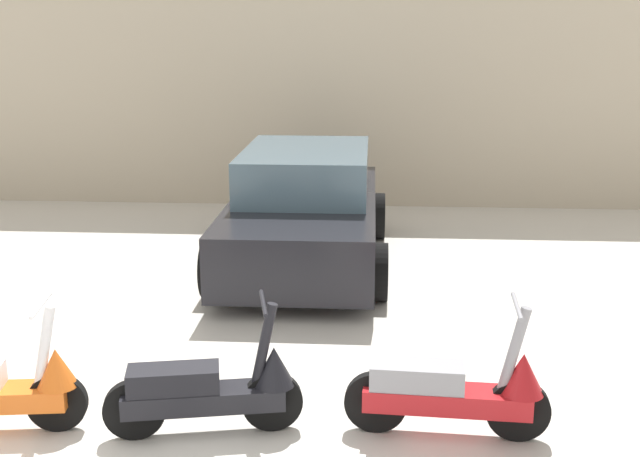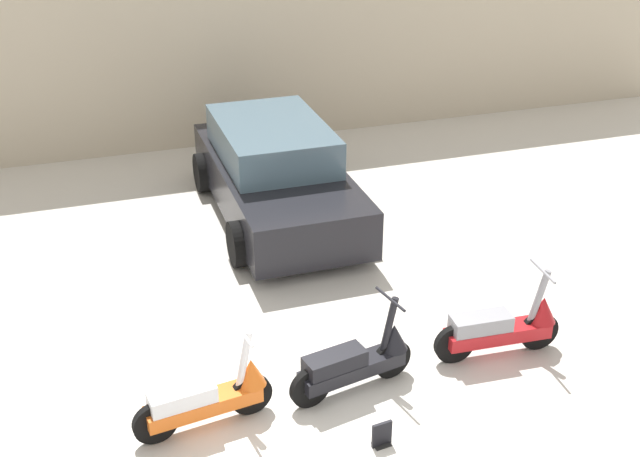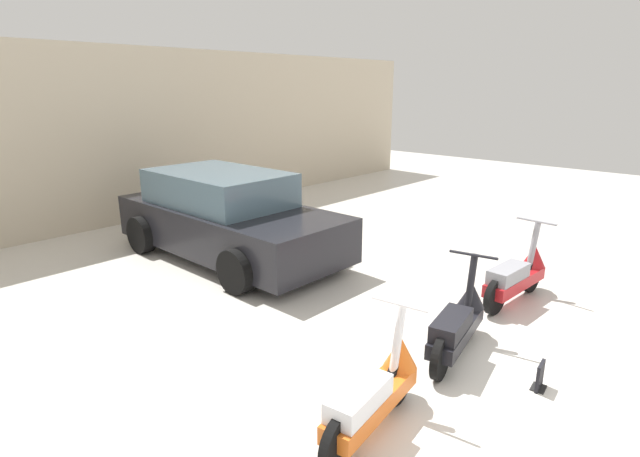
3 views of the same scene
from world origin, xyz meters
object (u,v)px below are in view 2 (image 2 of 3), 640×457
(scooter_front_right, at_px, (357,360))
(placard_near_right_scooter, at_px, (382,435))
(scooter_front_left, at_px, (210,396))
(car_rear_left, at_px, (276,174))
(scooter_front_center, at_px, (504,326))

(scooter_front_right, height_order, placard_near_right_scooter, scooter_front_right)
(scooter_front_left, distance_m, car_rear_left, 4.69)
(scooter_front_right, bearing_deg, scooter_front_left, 171.82)
(scooter_front_left, bearing_deg, car_rear_left, 59.02)
(scooter_front_left, bearing_deg, placard_near_right_scooter, -36.07)
(scooter_front_right, distance_m, car_rear_left, 4.25)
(scooter_front_left, relative_size, car_rear_left, 0.34)
(car_rear_left, bearing_deg, scooter_front_left, -23.07)
(car_rear_left, distance_m, placard_near_right_scooter, 5.13)
(scooter_front_center, bearing_deg, car_rear_left, 112.30)
(scooter_front_left, xyz_separation_m, scooter_front_center, (3.24, 0.16, 0.01))
(car_rear_left, bearing_deg, placard_near_right_scooter, -4.24)
(scooter_front_left, xyz_separation_m, placard_near_right_scooter, (1.46, -0.78, -0.23))
(scooter_front_right, bearing_deg, car_rear_left, 74.56)
(scooter_front_left, xyz_separation_m, scooter_front_right, (1.53, 0.08, 0.00))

